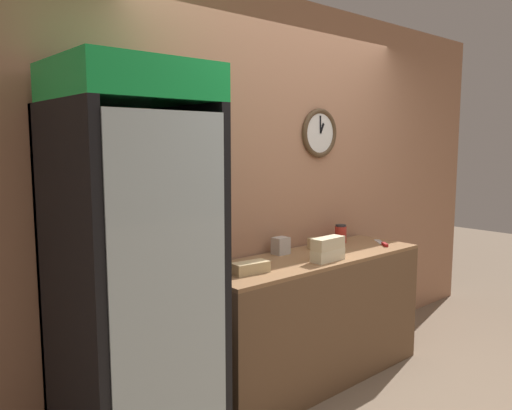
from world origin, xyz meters
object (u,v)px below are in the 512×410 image
sandwich_flat_left (324,243)px  napkin_dispenser (281,246)px  chefs_knife (383,244)px  sandwich_flat_right (250,268)px  sandwich_stack_middle (328,243)px  sandwich_stack_bottom (328,255)px  condiment_jar (341,234)px  beverage_cooler (128,257)px

sandwich_flat_left → napkin_dispenser: napkin_dispenser is taller
chefs_knife → sandwich_flat_right: bearing=178.8°
sandwich_stack_middle → sandwich_stack_bottom: bearing=180.0°
sandwich_stack_middle → chefs_knife: bearing=5.5°
sandwich_flat_left → sandwich_stack_middle: bearing=-135.4°
sandwich_flat_left → condiment_jar: condiment_jar is taller
sandwich_stack_middle → sandwich_flat_right: bearing=170.5°
sandwich_flat_left → sandwich_flat_right: 0.90m
sandwich_stack_middle → napkin_dispenser: sandwich_stack_middle is taller
sandwich_flat_left → chefs_knife: 0.49m
condiment_jar → napkin_dispenser: 0.64m
chefs_knife → napkin_dispenser: size_ratio=2.02×
sandwich_stack_middle → condiment_jar: (0.54, 0.33, -0.05)m
napkin_dispenser → sandwich_flat_left: bearing=-9.9°
sandwich_flat_right → napkin_dispenser: 0.56m
sandwich_flat_right → napkin_dispenser: napkin_dispenser is taller
beverage_cooler → napkin_dispenser: bearing=9.8°
sandwich_stack_middle → chefs_knife: size_ratio=1.04×
napkin_dispenser → beverage_cooler: bearing=-170.2°
chefs_knife → sandwich_stack_middle: bearing=-174.5°
chefs_knife → napkin_dispenser: 0.88m
sandwich_stack_middle → sandwich_flat_left: sandwich_stack_middle is taller
condiment_jar → beverage_cooler: bearing=-173.9°
chefs_knife → sandwich_flat_left: bearing=154.1°
chefs_knife → condiment_jar: (-0.19, 0.26, 0.06)m
condiment_jar → napkin_dispenser: bearing=178.3°
sandwich_stack_bottom → sandwich_flat_right: sandwich_stack_bottom is taller
sandwich_flat_right → beverage_cooler: bearing=177.7°
sandwich_stack_bottom → sandwich_flat_right: size_ratio=1.04×
napkin_dispenser → chefs_knife: bearing=-18.8°
sandwich_flat_left → chefs_knife: (0.44, -0.22, -0.03)m
sandwich_flat_right → condiment_jar: (1.14, 0.23, 0.04)m
beverage_cooler → chefs_knife: beverage_cooler is taller
sandwich_flat_left → chefs_knife: sandwich_flat_left is taller
condiment_jar → napkin_dispenser: size_ratio=1.20×
beverage_cooler → sandwich_stack_bottom: bearing=-5.4°
sandwich_stack_bottom → sandwich_flat_left: (0.29, 0.29, 0.00)m
sandwich_flat_right → napkin_dispenser: (0.50, 0.25, 0.03)m
beverage_cooler → sandwich_flat_left: bearing=5.3°
sandwich_flat_left → condiment_jar: bearing=10.8°
sandwich_flat_left → napkin_dispenser: bearing=170.1°
napkin_dispenser → sandwich_stack_middle: bearing=-75.0°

